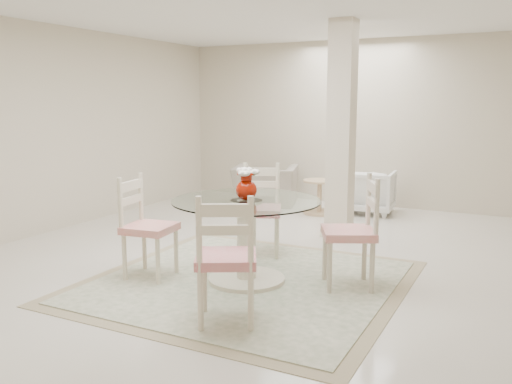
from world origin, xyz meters
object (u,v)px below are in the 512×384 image
at_px(dining_chair_south, 226,250).
at_px(side_table, 319,198).
at_px(armchair_white, 370,192).
at_px(dining_chair_east, 357,224).
at_px(dining_table, 246,241).
at_px(column, 341,131).
at_px(dining_chair_north, 261,202).
at_px(recliner_taupe, 266,186).
at_px(dining_chair_west, 143,219).
at_px(red_vase, 246,184).

bearing_deg(dining_chair_south, side_table, -107.04).
relative_size(armchair_white, side_table, 1.40).
bearing_deg(dining_chair_east, dining_table, -97.07).
bearing_deg(column, armchair_white, 90.98).
bearing_deg(dining_chair_north, recliner_taupe, 91.38).
bearing_deg(dining_chair_west, column, -32.86).
bearing_deg(dining_chair_south, recliner_taupe, -95.63).
bearing_deg(dining_chair_north, dining_chair_east, -49.53).
bearing_deg(column, red_vase, -95.43).
bearing_deg(dining_chair_east, recliner_taupe, -168.35).
xyz_separation_m(dining_chair_west, side_table, (0.48, 3.64, -0.34)).
relative_size(dining_chair_west, side_table, 2.11).
bearing_deg(recliner_taupe, dining_table, 96.99).
relative_size(column, dining_chair_east, 2.33).
xyz_separation_m(recliner_taupe, side_table, (1.04, -0.24, -0.08)).
bearing_deg(recliner_taupe, side_table, 150.53).
bearing_deg(dining_chair_west, dining_chair_south, -124.09).
relative_size(dining_chair_west, dining_chair_south, 0.97).
xyz_separation_m(red_vase, side_table, (-0.50, 3.33, -0.71)).
height_order(dining_chair_north, side_table, dining_chair_north).
height_order(dining_chair_west, armchair_white, dining_chair_west).
xyz_separation_m(dining_table, dining_chair_west, (-0.97, -0.31, 0.17)).
relative_size(red_vase, recliner_taupe, 0.30).
relative_size(dining_chair_east, dining_chair_west, 1.04).
xyz_separation_m(recliner_taupe, armchair_white, (1.71, 0.16, 0.01)).
height_order(column, red_vase, column).
distance_m(dining_chair_east, armchair_white, 3.50).
relative_size(red_vase, armchair_white, 0.42).
height_order(recliner_taupe, side_table, recliner_taupe).
height_order(red_vase, recliner_taupe, red_vase).
bearing_deg(side_table, dining_chair_south, -79.09).
relative_size(dining_chair_north, side_table, 2.14).
height_order(column, dining_table, column).
bearing_deg(red_vase, dining_table, 161.57).
relative_size(column, dining_table, 1.93).
relative_size(dining_chair_east, recliner_taupe, 1.15).
distance_m(dining_table, red_vase, 0.55).
bearing_deg(dining_chair_north, column, 42.45).
bearing_deg(dining_chair_south, dining_table, -98.90).
relative_size(red_vase, dining_chair_south, 0.26).
height_order(dining_table, dining_chair_south, dining_chair_south).
height_order(dining_chair_west, dining_chair_south, dining_chair_south).
bearing_deg(side_table, column, -59.09).
distance_m(dining_chair_east, dining_chair_south, 1.45).
bearing_deg(side_table, dining_chair_east, -63.99).
bearing_deg(side_table, dining_table, -81.56).
height_order(dining_table, red_vase, red_vase).
distance_m(dining_chair_north, recliner_taupe, 2.88).
height_order(dining_table, side_table, dining_table).
bearing_deg(dining_table, red_vase, -18.43).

